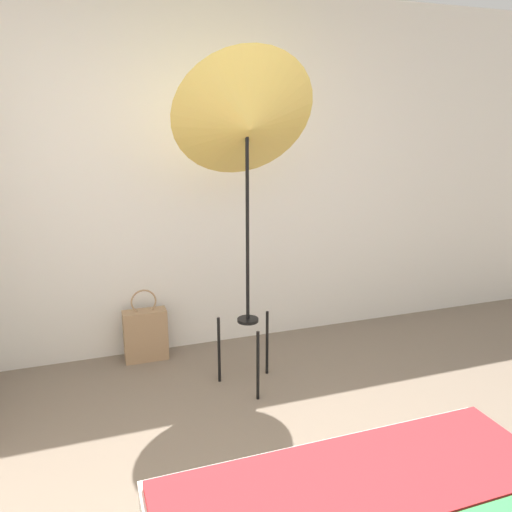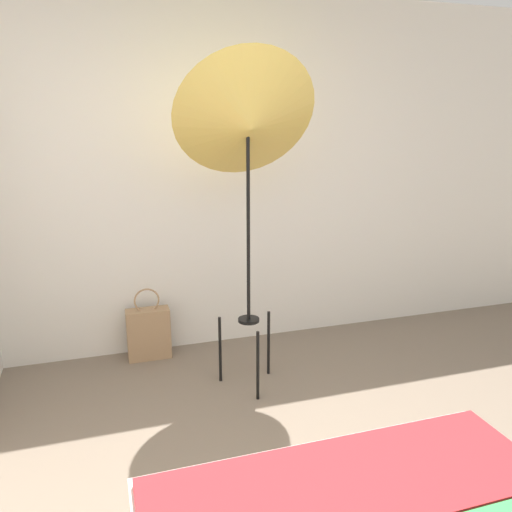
# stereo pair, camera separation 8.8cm
# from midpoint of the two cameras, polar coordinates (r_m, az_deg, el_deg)

# --- Properties ---
(wall_back) EXTENTS (8.00, 0.05, 2.60)m
(wall_back) POSITION_cam_midpoint_polar(r_m,az_deg,el_deg) (3.70, -7.90, 8.73)
(wall_back) COLOR silver
(wall_back) RESTS_ON ground_plane
(photo_umbrella) EXTENTS (0.87, 0.61, 2.11)m
(photo_umbrella) POSITION_cam_midpoint_polar(r_m,az_deg,el_deg) (3.01, -0.07, 14.82)
(photo_umbrella) COLOR black
(photo_umbrella) RESTS_ON ground_plane
(tote_bag) EXTENTS (0.31, 0.13, 0.54)m
(tote_bag) POSITION_cam_midpoint_polar(r_m,az_deg,el_deg) (3.79, -11.51, -8.62)
(tote_bag) COLOR #9E7A56
(tote_bag) RESTS_ON ground_plane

